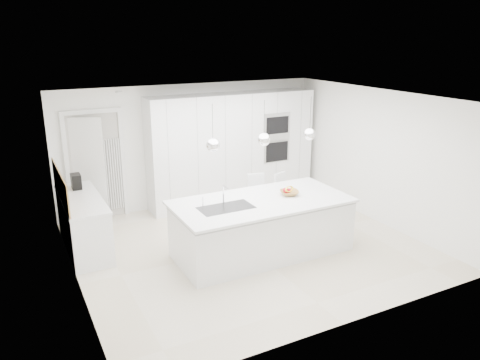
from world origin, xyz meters
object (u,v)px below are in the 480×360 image
island_base (262,228)px  bar_stool_left (259,202)px  fruit_bowl (289,193)px  espresso_machine (76,181)px  bar_stool_right (283,200)px

island_base → bar_stool_left: (0.47, 0.96, 0.07)m
island_base → fruit_bowl: 0.74m
bar_stool_left → espresso_machine: bearing=172.5°
island_base → bar_stool_right: size_ratio=2.90×
espresso_machine → bar_stool_left: size_ratio=0.26×
island_base → espresso_machine: (-2.53, 2.02, 0.60)m
fruit_bowl → espresso_machine: 3.64m
island_base → bar_stool_right: bearing=43.3°
island_base → bar_stool_left: 1.07m
island_base → bar_stool_left: bar_stool_left is taller
island_base → espresso_machine: espresso_machine is taller
island_base → espresso_machine: 3.29m
fruit_bowl → espresso_machine: size_ratio=1.18×
fruit_bowl → bar_stool_right: size_ratio=0.32×
island_base → bar_stool_right: (0.96, 0.90, 0.05)m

